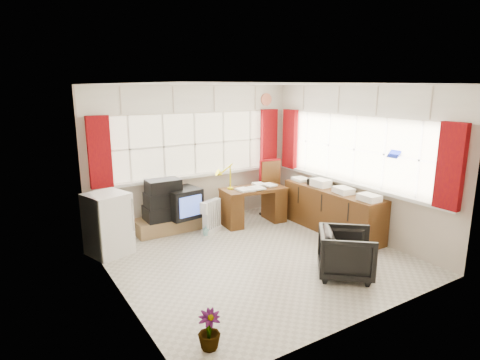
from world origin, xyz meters
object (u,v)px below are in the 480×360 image
object	(u,v)px
crt_tv	(182,203)
desk	(253,203)
tv_bench	(175,223)
mini_fridge	(108,224)
desk_lamp	(230,172)
credenza	(332,210)
radiator	(212,219)
office_chair	(346,253)
task_chair	(272,186)

from	to	relation	value
crt_tv	desk	bearing A→B (deg)	-13.53
tv_bench	mini_fridge	distance (m)	1.37
desk_lamp	crt_tv	distance (m)	1.02
desk_lamp	tv_bench	xyz separation A→B (m)	(-0.98, 0.26, -0.86)
desk	credenza	size ratio (longest dim) A/B	0.60
radiator	credenza	size ratio (longest dim) A/B	0.29
desk_lamp	radiator	distance (m)	0.92
desk_lamp	credenza	bearing A→B (deg)	-44.22
desk	office_chair	distance (m)	2.43
desk	mini_fridge	world-z (taller)	mini_fridge
office_chair	crt_tv	bearing A→B (deg)	62.89
task_chair	office_chair	size ratio (longest dim) A/B	1.55
office_chair	mini_fridge	world-z (taller)	mini_fridge
desk_lamp	task_chair	distance (m)	1.05
office_chair	crt_tv	xyz separation A→B (m)	(-1.12, 2.73, 0.18)
desk_lamp	crt_tv	world-z (taller)	desk_lamp
task_chair	crt_tv	bearing A→B (deg)	176.93
desk	credenza	xyz separation A→B (m)	(0.91, -1.09, 0.02)
desk_lamp	desk	bearing A→B (deg)	-23.99
office_chair	tv_bench	distance (m)	3.12
desk	task_chair	world-z (taller)	task_chair
tv_bench	mini_fridge	size ratio (longest dim) A/B	1.49
credenza	crt_tv	xyz separation A→B (m)	(-2.18, 1.39, 0.11)
crt_tv	mini_fridge	distance (m)	1.39
desk	tv_bench	xyz separation A→B (m)	(-1.37, 0.43, -0.25)
desk_lamp	mini_fridge	bearing A→B (deg)	-175.33
desk	task_chair	size ratio (longest dim) A/B	1.10
credenza	tv_bench	bearing A→B (deg)	146.30
desk	radiator	xyz separation A→B (m)	(-0.88, -0.02, -0.14)
mini_fridge	tv_bench	bearing A→B (deg)	19.54
task_chair	crt_tv	distance (m)	1.86
task_chair	desk	bearing A→B (deg)	-160.50
desk_lamp	crt_tv	bearing A→B (deg)	171.40
desk_lamp	office_chair	bearing A→B (deg)	-84.84
desk	tv_bench	size ratio (longest dim) A/B	0.86
desk_lamp	task_chair	world-z (taller)	desk_lamp
desk	office_chair	world-z (taller)	desk
crt_tv	desk_lamp	bearing A→B (deg)	-8.60
task_chair	radiator	distance (m)	1.52
task_chair	desk_lamp	bearing A→B (deg)	-177.98
tv_bench	desk_lamp	bearing A→B (deg)	-14.85
desk	task_chair	distance (m)	0.65
desk_lamp	radiator	world-z (taller)	desk_lamp
office_chair	credenza	world-z (taller)	credenza
task_chair	credenza	world-z (taller)	task_chair
radiator	tv_bench	xyz separation A→B (m)	(-0.49, 0.45, -0.11)
desk_lamp	crt_tv	size ratio (longest dim) A/B	0.73
radiator	crt_tv	xyz separation A→B (m)	(-0.40, 0.32, 0.27)
desk	desk_lamp	distance (m)	0.75
office_chair	tv_bench	world-z (taller)	office_chair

